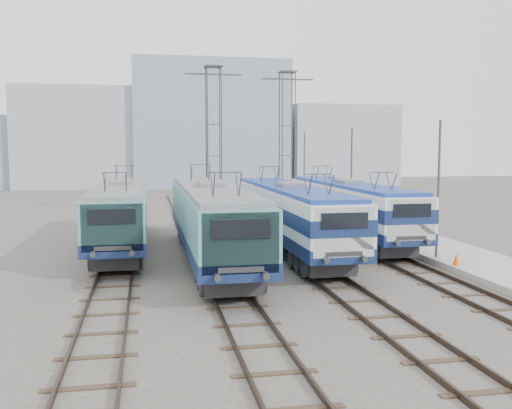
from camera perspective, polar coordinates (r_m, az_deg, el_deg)
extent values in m
plane|color=#514C47|center=(24.67, 1.86, -7.53)|extent=(160.00, 160.00, 0.00)
cube|color=#9E9E99|center=(35.47, 15.23, -3.42)|extent=(4.00, 70.00, 0.30)
cube|color=#13224E|center=(33.09, -13.29, -1.91)|extent=(2.79, 17.59, 0.59)
cube|color=teal|center=(32.96, -13.33, 0.11)|extent=(2.74, 17.59, 1.76)
cube|color=teal|center=(24.59, -14.15, -2.18)|extent=(2.52, 0.68, 1.99)
cube|color=slate|center=(32.88, -13.37, 1.81)|extent=(2.52, 16.89, 0.20)
cube|color=#262628|center=(27.41, -13.75, -5.03)|extent=(2.05, 3.52, 0.66)
cube|color=#262628|center=(38.99, -12.91, -1.86)|extent=(2.05, 3.52, 0.66)
cube|color=#13224E|center=(28.28, -4.55, -2.94)|extent=(2.91, 18.41, 0.61)
cube|color=teal|center=(28.12, -4.57, -0.47)|extent=(2.86, 18.41, 1.84)
cube|color=teal|center=(19.45, -1.68, -3.76)|extent=(2.64, 0.72, 2.09)
cube|color=slate|center=(28.03, -4.59, 1.61)|extent=(2.64, 17.68, 0.20)
cube|color=#262628|center=(22.44, -2.78, -7.20)|extent=(2.15, 3.68, 0.69)
cube|color=#262628|center=(34.43, -5.67, -2.69)|extent=(2.15, 3.68, 0.69)
cube|color=#13224E|center=(31.02, 3.34, -2.28)|extent=(2.78, 17.54, 0.58)
cube|color=white|center=(30.88, 3.35, -0.13)|extent=(2.73, 17.54, 1.75)
cube|color=#13224E|center=(30.88, 3.35, -0.22)|extent=(2.77, 17.56, 0.68)
cube|color=white|center=(22.88, 8.54, -2.66)|extent=(2.51, 0.68, 1.99)
cube|color=navy|center=(30.80, 3.36, 1.68)|extent=(2.51, 16.84, 0.19)
cube|color=#262628|center=(25.59, 6.56, -5.67)|extent=(2.05, 3.51, 0.66)
cube|color=#262628|center=(36.76, 1.09, -2.17)|extent=(2.05, 3.51, 0.66)
cube|color=#13224E|center=(35.38, 9.14, -1.39)|extent=(2.72, 17.18, 0.57)
cube|color=white|center=(35.26, 9.17, 0.46)|extent=(2.67, 17.18, 1.72)
cube|color=#13224E|center=(35.26, 9.17, 0.38)|extent=(2.71, 17.20, 0.67)
cube|color=white|center=(27.71, 15.01, -1.44)|extent=(2.46, 0.67, 1.95)
cube|color=navy|center=(35.19, 9.19, 2.00)|extent=(2.46, 16.49, 0.19)
cube|color=#262628|center=(30.23, 12.84, -4.04)|extent=(2.00, 3.44, 0.64)
cube|color=#262628|center=(40.85, 6.38, -1.42)|extent=(2.00, 3.44, 0.64)
cylinder|color=#3F4247|center=(45.13, -4.85, 6.12)|extent=(0.10, 0.10, 12.00)
cylinder|color=#3F4247|center=(45.26, -3.46, 6.13)|extent=(0.10, 0.10, 12.00)
cylinder|color=#3F4247|center=(46.22, -5.00, 6.11)|extent=(0.10, 0.10, 12.00)
cylinder|color=#3F4247|center=(46.35, -3.64, 6.12)|extent=(0.10, 0.10, 12.00)
cube|color=#3F4247|center=(46.10, -4.29, 12.85)|extent=(4.50, 0.12, 0.12)
cylinder|color=#3F4247|center=(48.21, 2.64, 6.11)|extent=(0.10, 0.10, 12.00)
cylinder|color=#3F4247|center=(48.48, 3.91, 6.10)|extent=(0.10, 0.10, 12.00)
cylinder|color=#3F4247|center=(49.28, 2.34, 6.10)|extent=(0.10, 0.10, 12.00)
cylinder|color=#3F4247|center=(49.54, 3.58, 6.09)|extent=(0.10, 0.10, 12.00)
cube|color=#3F4247|center=(49.21, 3.15, 12.40)|extent=(4.50, 0.12, 0.12)
cylinder|color=#3F4247|center=(29.06, 17.76, 1.19)|extent=(0.12, 0.12, 7.00)
cylinder|color=#3F4247|center=(39.99, 9.50, 2.54)|extent=(0.12, 0.12, 7.00)
cylinder|color=#3F4247|center=(51.39, 4.84, 3.28)|extent=(0.12, 0.12, 7.00)
cone|color=#FF5904|center=(27.64, 19.41, -5.20)|extent=(0.34, 0.34, 0.55)
cube|color=#9CA4AF|center=(85.88, -16.80, 6.36)|extent=(18.00, 12.00, 14.00)
cube|color=#828FA3|center=(86.00, -4.71, 7.91)|extent=(22.00, 14.00, 18.00)
cube|color=#9CA4AF|center=(90.32, 8.10, 5.86)|extent=(16.00, 12.00, 12.00)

